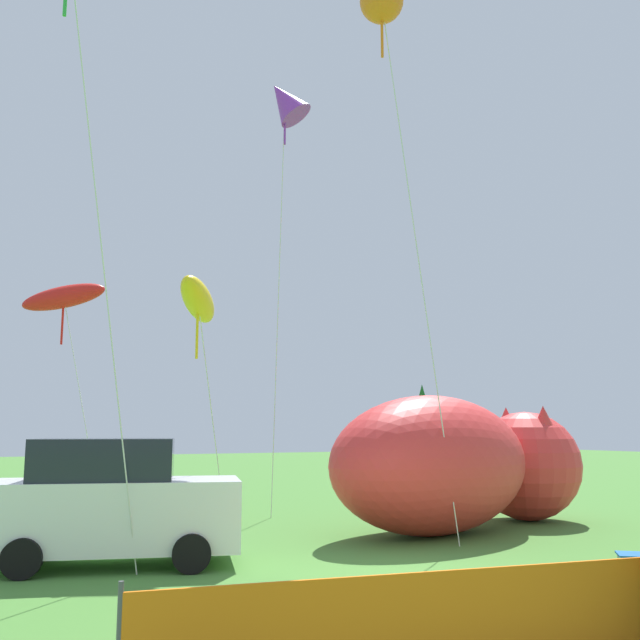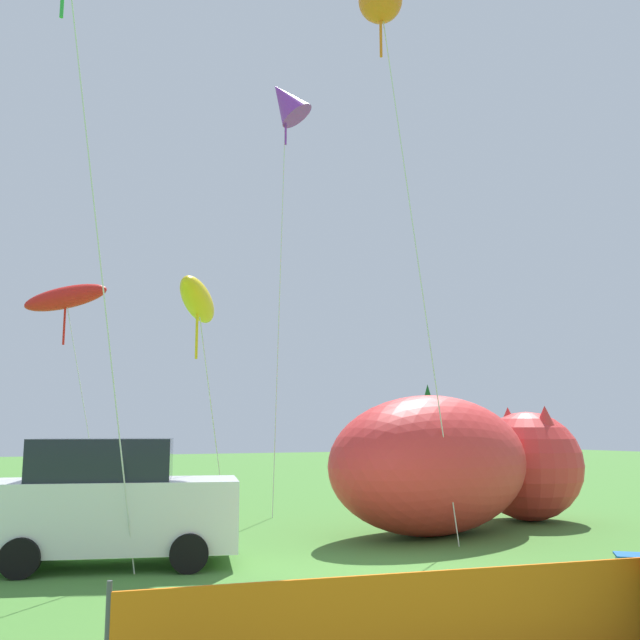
{
  "view_description": "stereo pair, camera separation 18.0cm",
  "coord_description": "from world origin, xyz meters",
  "px_view_note": "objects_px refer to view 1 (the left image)",
  "views": [
    {
      "loc": [
        -6.63,
        -9.68,
        2.37
      ],
      "look_at": [
        0.81,
        5.19,
        4.94
      ],
      "focal_mm": 40.0,
      "sensor_mm": 36.0,
      "label": 1
    },
    {
      "loc": [
        -6.47,
        -9.76,
        2.37
      ],
      "look_at": [
        0.81,
        5.19,
        4.94
      ],
      "focal_mm": 40.0,
      "sensor_mm": 36.0,
      "label": 2
    }
  ],
  "objects_px": {
    "kite_purple_delta": "(285,102)",
    "kite_yellow_hero": "(198,301)",
    "kite_red_lizard": "(64,298)",
    "kite_orange_flower": "(382,3)",
    "parked_car": "(113,503)",
    "inflatable_cat": "(459,468)"
  },
  "relations": [
    {
      "from": "kite_purple_delta",
      "to": "kite_yellow_hero",
      "type": "bearing_deg",
      "value": -142.69
    },
    {
      "from": "kite_red_lizard",
      "to": "kite_purple_delta",
      "type": "bearing_deg",
      "value": -27.78
    },
    {
      "from": "kite_orange_flower",
      "to": "kite_red_lizard",
      "type": "bearing_deg",
      "value": 122.72
    },
    {
      "from": "kite_yellow_hero",
      "to": "kite_red_lizard",
      "type": "bearing_deg",
      "value": 113.37
    },
    {
      "from": "kite_orange_flower",
      "to": "kite_yellow_hero",
      "type": "bearing_deg",
      "value": 135.1
    },
    {
      "from": "parked_car",
      "to": "inflatable_cat",
      "type": "bearing_deg",
      "value": 21.69
    },
    {
      "from": "parked_car",
      "to": "kite_orange_flower",
      "type": "distance_m",
      "value": 11.6
    },
    {
      "from": "inflatable_cat",
      "to": "kite_orange_flower",
      "type": "distance_m",
      "value": 10.72
    },
    {
      "from": "kite_orange_flower",
      "to": "kite_red_lizard",
      "type": "relative_size",
      "value": 1.84
    },
    {
      "from": "inflatable_cat",
      "to": "parked_car",
      "type": "bearing_deg",
      "value": 170.09
    },
    {
      "from": "kite_purple_delta",
      "to": "parked_car",
      "type": "bearing_deg",
      "value": -140.93
    },
    {
      "from": "parked_car",
      "to": "kite_yellow_hero",
      "type": "distance_m",
      "value": 4.89
    },
    {
      "from": "inflatable_cat",
      "to": "kite_red_lizard",
      "type": "relative_size",
      "value": 1.29
    },
    {
      "from": "kite_orange_flower",
      "to": "parked_car",
      "type": "bearing_deg",
      "value": 166.14
    },
    {
      "from": "inflatable_cat",
      "to": "kite_red_lizard",
      "type": "height_order",
      "value": "kite_red_lizard"
    },
    {
      "from": "parked_car",
      "to": "kite_orange_flower",
      "type": "bearing_deg",
      "value": 2.44
    },
    {
      "from": "parked_car",
      "to": "kite_red_lizard",
      "type": "bearing_deg",
      "value": 108.26
    },
    {
      "from": "inflatable_cat",
      "to": "kite_purple_delta",
      "type": "height_order",
      "value": "kite_purple_delta"
    },
    {
      "from": "kite_red_lizard",
      "to": "inflatable_cat",
      "type": "bearing_deg",
      "value": -35.89
    },
    {
      "from": "kite_orange_flower",
      "to": "kite_red_lizard",
      "type": "distance_m",
      "value": 11.15
    },
    {
      "from": "kite_purple_delta",
      "to": "kite_yellow_hero",
      "type": "distance_m",
      "value": 7.44
    },
    {
      "from": "parked_car",
      "to": "inflatable_cat",
      "type": "distance_m",
      "value": 8.28
    }
  ]
}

